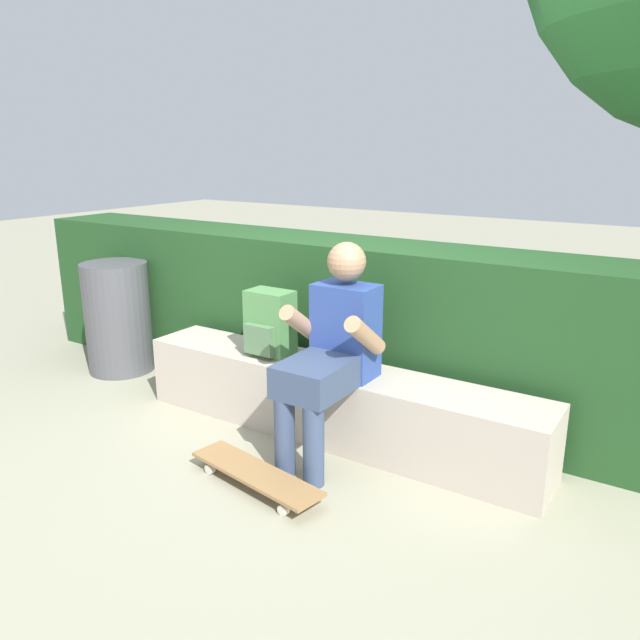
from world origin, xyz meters
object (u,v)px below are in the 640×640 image
Objects in this scene: person_skater at (332,347)px; trash_bin at (118,317)px; bench_main at (332,402)px; backpack_on_bench at (269,324)px; skateboard_near_person at (256,474)px.

person_skater is 2.11m from trash_bin.
bench_main is at bearing 121.43° from person_skater.
person_skater is 2.96× the size of backpack_on_bench.
bench_main is 3.05× the size of trash_bin.
person_skater reaches higher than backpack_on_bench.
backpack_on_bench is (-0.43, 0.70, 0.55)m from skateboard_near_person.
trash_bin is (-1.51, 0.08, -0.21)m from backpack_on_bench.
person_skater is (0.13, -0.20, 0.42)m from bench_main.
backpack_on_bench is at bearing 161.11° from person_skater.
bench_main is 0.72m from skateboard_near_person.
bench_main is at bearing -2.13° from trash_bin.
backpack_on_bench reaches higher than skateboard_near_person.
skateboard_near_person is 0.98× the size of trash_bin.
backpack_on_bench is at bearing -3.11° from trash_bin.
person_skater is at bearing 74.42° from skateboard_near_person.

